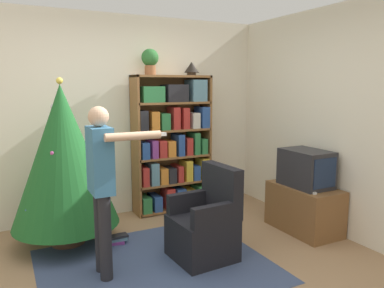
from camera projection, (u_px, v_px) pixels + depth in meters
The scene contains 14 objects.
ground_plane at pixel (177, 277), 3.37m from camera, with size 14.00×14.00×0.00m, color #9E7A56.
wall_back at pixel (114, 117), 4.88m from camera, with size 8.00×0.10×2.60m.
wall_right at pixel (350, 123), 4.11m from camera, with size 0.10×8.00×2.60m.
area_rug at pixel (155, 265), 3.57m from camera, with size 2.09×1.78×0.01m.
bookshelf at pixel (173, 145), 5.06m from camera, with size 1.06×0.32×1.84m.
tv_stand at pixel (304, 208), 4.41m from camera, with size 0.49×0.85×0.54m.
television at pixel (306, 168), 4.33m from camera, with size 0.39×0.58×0.43m.
game_remote at pixel (312, 192), 4.07m from camera, with size 0.04×0.12×0.02m.
christmas_tree at pixel (64, 156), 3.94m from camera, with size 1.12×1.12×1.79m.
armchair at pixel (206, 226), 3.71m from camera, with size 0.60×0.59×0.92m.
standing_person at pixel (102, 178), 3.27m from camera, with size 0.62×0.47×1.53m.
potted_plant at pixel (150, 60), 4.76m from camera, with size 0.22×0.22×0.33m.
table_lamp at pixel (192, 68), 5.04m from camera, with size 0.20×0.20×0.18m.
book_pile_near_tree at pixel (118, 239), 4.08m from camera, with size 0.22×0.19×0.10m.
Camera 1 is at (-1.31, -2.86, 1.71)m, focal length 35.00 mm.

